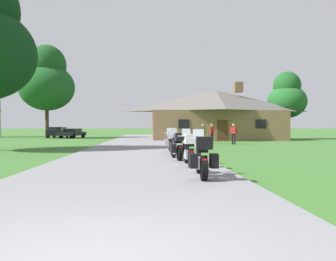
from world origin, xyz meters
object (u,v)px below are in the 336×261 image
at_px(motorcycle_blue_fourth_in_row, 172,143).
at_px(tree_right_of_lodge, 287,97).
at_px(motorcycle_silver_nearest_to_camera, 202,157).
at_px(motorcycle_black_third_in_row, 178,146).
at_px(motorcycle_yellow_farthest_in_row, 171,141).
at_px(bystander_red_shirt_beside_signpost, 212,133).
at_px(motorcycle_white_second_in_row, 189,150).
at_px(parked_black_sedan_far_left, 72,133).
at_px(tree_left_far, 47,81).
at_px(parked_black_suv_far_left, 58,132).
at_px(bystander_red_shirt_by_tree, 234,133).
at_px(bystander_olive_shirt_near_lodge, 203,132).

xyz_separation_m(motorcycle_blue_fourth_in_row, tree_right_of_lodge, (14.68, 22.10, 4.22)).
distance_m(motorcycle_silver_nearest_to_camera, motorcycle_black_third_in_row, 5.24).
xyz_separation_m(motorcycle_silver_nearest_to_camera, motorcycle_yellow_farthest_in_row, (-0.20, 10.30, 0.00)).
bearing_deg(motorcycle_silver_nearest_to_camera, bystander_red_shirt_beside_signpost, 81.69).
bearing_deg(motorcycle_white_second_in_row, parked_black_sedan_far_left, 108.65).
xyz_separation_m(motorcycle_silver_nearest_to_camera, motorcycle_blue_fourth_in_row, (-0.24, 8.10, 0.01)).
bearing_deg(motorcycle_yellow_farthest_in_row, motorcycle_black_third_in_row, -89.62).
xyz_separation_m(motorcycle_black_third_in_row, tree_left_far, (-13.82, 30.00, 6.53)).
xyz_separation_m(tree_right_of_lodge, parked_black_suv_far_left, (-27.47, 6.22, -4.06)).
relative_size(bystander_red_shirt_by_tree, tree_left_far, 0.15).
height_order(bystander_red_shirt_beside_signpost, parked_black_suv_far_left, bystander_red_shirt_beside_signpost).
bearing_deg(motorcycle_silver_nearest_to_camera, bystander_olive_shirt_near_lodge, 83.89).
height_order(motorcycle_white_second_in_row, tree_right_of_lodge, tree_right_of_lodge).
bearing_deg(motorcycle_white_second_in_row, bystander_olive_shirt_near_lodge, 79.85).
relative_size(motorcycle_silver_nearest_to_camera, parked_black_suv_far_left, 0.45).
bearing_deg(bystander_red_shirt_beside_signpost, motorcycle_white_second_in_row, -155.70).
xyz_separation_m(motorcycle_blue_fourth_in_row, parked_black_suv_far_left, (-12.79, 28.32, 0.16)).
xyz_separation_m(motorcycle_silver_nearest_to_camera, bystander_olive_shirt_near_lodge, (3.66, 23.44, 0.32)).
height_order(motorcycle_blue_fourth_in_row, parked_black_sedan_far_left, motorcycle_blue_fourth_in_row).
xyz_separation_m(motorcycle_black_third_in_row, parked_black_suv_far_left, (-12.80, 31.19, 0.17)).
bearing_deg(motorcycle_yellow_farthest_in_row, motorcycle_silver_nearest_to_camera, -88.22).
bearing_deg(bystander_olive_shirt_near_lodge, bystander_red_shirt_by_tree, -75.20).
relative_size(motorcycle_silver_nearest_to_camera, bystander_olive_shirt_near_lodge, 1.25).
xyz_separation_m(motorcycle_silver_nearest_to_camera, parked_black_sedan_far_left, (-10.97, 35.43, 0.03)).
bearing_deg(motorcycle_yellow_farthest_in_row, motorcycle_blue_fourth_in_row, -90.38).
bearing_deg(parked_black_suv_far_left, motorcycle_blue_fourth_in_row, -66.15).
relative_size(bystander_olive_shirt_near_lodge, parked_black_suv_far_left, 0.36).
distance_m(motorcycle_blue_fourth_in_row, bystander_olive_shirt_near_lodge, 15.84).
distance_m(motorcycle_yellow_farthest_in_row, tree_right_of_lodge, 25.06).
relative_size(bystander_olive_shirt_near_lodge, bystander_red_shirt_by_tree, 0.99).
height_order(motorcycle_yellow_farthest_in_row, parked_black_sedan_far_left, motorcycle_yellow_farthest_in_row).
distance_m(motorcycle_white_second_in_row, parked_black_sedan_far_left, 34.27).
relative_size(tree_left_far, parked_black_suv_far_left, 2.51).
height_order(motorcycle_silver_nearest_to_camera, parked_black_sedan_far_left, motorcycle_silver_nearest_to_camera).
distance_m(motorcycle_black_third_in_row, motorcycle_yellow_farthest_in_row, 5.07).
bearing_deg(parked_black_sedan_far_left, motorcycle_white_second_in_row, -56.16).
xyz_separation_m(tree_left_far, parked_black_suv_far_left, (1.02, 1.19, -6.36)).
xyz_separation_m(bystander_red_shirt_by_tree, tree_left_far, (-19.48, 16.51, 6.19)).
relative_size(motorcycle_silver_nearest_to_camera, bystander_red_shirt_by_tree, 1.24).
bearing_deg(tree_right_of_lodge, motorcycle_yellow_farthest_in_row, -126.34).
height_order(motorcycle_blue_fourth_in_row, motorcycle_yellow_farthest_in_row, same).
height_order(motorcycle_yellow_farthest_in_row, tree_right_of_lodge, tree_right_of_lodge).
distance_m(motorcycle_silver_nearest_to_camera, parked_black_sedan_far_left, 37.09).
xyz_separation_m(motorcycle_blue_fourth_in_row, parked_black_sedan_far_left, (-10.73, 27.33, 0.02)).
xyz_separation_m(motorcycle_silver_nearest_to_camera, bystander_red_shirt_beside_signpost, (3.83, 19.60, 0.34)).
relative_size(motorcycle_black_third_in_row, parked_black_suv_far_left, 0.45).
xyz_separation_m(motorcycle_black_third_in_row, bystander_olive_shirt_near_lodge, (3.88, 18.21, 0.32)).
xyz_separation_m(bystander_olive_shirt_near_lodge, parked_black_suv_far_left, (-16.68, 12.98, -0.15)).
height_order(bystander_olive_shirt_near_lodge, tree_left_far, tree_left_far).
bearing_deg(parked_black_suv_far_left, motorcycle_silver_nearest_to_camera, -70.77).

